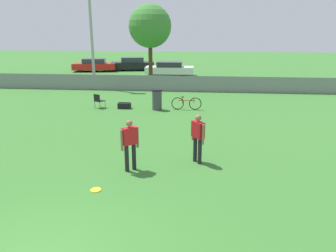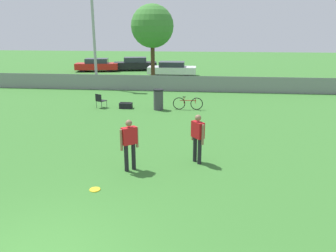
{
  "view_description": "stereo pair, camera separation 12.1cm",
  "coord_description": "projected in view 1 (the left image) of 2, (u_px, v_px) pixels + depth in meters",
  "views": [
    {
      "loc": [
        2.98,
        -4.8,
        4.24
      ],
      "look_at": [
        1.92,
        5.85,
        1.05
      ],
      "focal_mm": 35.0,
      "sensor_mm": 36.0,
      "label": 1
    },
    {
      "loc": [
        3.1,
        -4.79,
        4.24
      ],
      "look_at": [
        1.92,
        5.85,
        1.05
      ],
      "focal_mm": 35.0,
      "sensor_mm": 36.0,
      "label": 2
    }
  ],
  "objects": [
    {
      "name": "bicycle_sideline",
      "position": [
        186.0,
        103.0,
        17.77
      ],
      "size": [
        1.63,
        0.44,
        0.72
      ],
      "rotation": [
        0.0,
        0.0,
        0.04
      ],
      "color": "black",
      "rests_on": "ground_plane"
    },
    {
      "name": "folding_chair_sideline",
      "position": [
        99.0,
        100.0,
        18.05
      ],
      "size": [
        0.6,
        0.6,
        0.8
      ],
      "rotation": [
        0.0,
        0.0,
        2.66
      ],
      "color": "#333338",
      "rests_on": "ground_plane"
    },
    {
      "name": "player_thrower_red",
      "position": [
        198.0,
        135.0,
        10.55
      ],
      "size": [
        0.45,
        0.5,
        1.63
      ],
      "rotation": [
        0.0,
        0.0,
        -0.91
      ],
      "color": "black",
      "rests_on": "ground_plane"
    },
    {
      "name": "parked_car_white",
      "position": [
        170.0,
        69.0,
        30.55
      ],
      "size": [
        4.5,
        1.94,
        1.31
      ],
      "rotation": [
        0.0,
        0.0,
        0.02
      ],
      "color": "black",
      "rests_on": "ground_plane"
    },
    {
      "name": "frisbee_disc",
      "position": [
        96.0,
        190.0,
        8.94
      ],
      "size": [
        0.29,
        0.29,
        0.03
      ],
      "color": "yellow",
      "rests_on": "ground_plane"
    },
    {
      "name": "parked_car_dark",
      "position": [
        133.0,
        64.0,
        34.6
      ],
      "size": [
        4.69,
        2.51,
        1.37
      ],
      "rotation": [
        0.0,
        0.0,
        0.2
      ],
      "color": "black",
      "rests_on": "ground_plane"
    },
    {
      "name": "player_defender_red",
      "position": [
        130.0,
        141.0,
        9.95
      ],
      "size": [
        0.49,
        0.46,
        1.63
      ],
      "rotation": [
        0.0,
        0.0,
        0.69
      ],
      "color": "black",
      "rests_on": "ground_plane"
    },
    {
      "name": "trash_bin",
      "position": [
        157.0,
        100.0,
        17.7
      ],
      "size": [
        0.55,
        0.55,
        1.12
      ],
      "color": "#3F3F44",
      "rests_on": "ground_plane"
    },
    {
      "name": "fence_backline",
      "position": [
        158.0,
        83.0,
        23.08
      ],
      "size": [
        25.27,
        0.07,
        1.21
      ],
      "color": "gray",
      "rests_on": "ground_plane"
    },
    {
      "name": "gear_bag_sideline",
      "position": [
        124.0,
        106.0,
        18.11
      ],
      "size": [
        0.69,
        0.38,
        0.34
      ],
      "color": "black",
      "rests_on": "ground_plane"
    },
    {
      "name": "parked_car_red",
      "position": [
        94.0,
        65.0,
        33.75
      ],
      "size": [
        4.56,
        2.39,
        1.31
      ],
      "rotation": [
        0.0,
        0.0,
        0.17
      ],
      "color": "black",
      "rests_on": "ground_plane"
    },
    {
      "name": "tree_near_pole",
      "position": [
        150.0,
        26.0,
        25.51
      ],
      "size": [
        3.34,
        3.34,
        6.11
      ],
      "color": "#4C331E",
      "rests_on": "ground_plane"
    },
    {
      "name": "light_pole",
      "position": [
        90.0,
        16.0,
        23.09
      ],
      "size": [
        0.9,
        0.36,
        8.65
      ],
      "color": "#9E9EA3",
      "rests_on": "ground_plane"
    }
  ]
}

